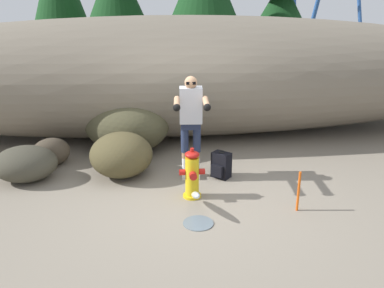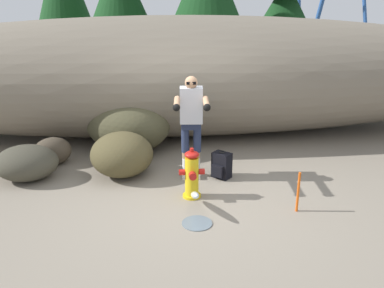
{
  "view_description": "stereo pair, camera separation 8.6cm",
  "coord_description": "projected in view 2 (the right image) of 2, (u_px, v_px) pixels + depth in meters",
  "views": [
    {
      "loc": [
        -0.62,
        -5.79,
        2.93
      ],
      "look_at": [
        0.02,
        0.27,
        0.75
      ],
      "focal_mm": 39.33,
      "sensor_mm": 36.0,
      "label": 1
    },
    {
      "loc": [
        -0.53,
        -5.8,
        2.93
      ],
      "look_at": [
        0.02,
        0.27,
        0.75
      ],
      "focal_mm": 39.33,
      "sensor_mm": 36.0,
      "label": 2
    }
  ],
  "objects": [
    {
      "name": "ground_plane",
      "position": [
        193.0,
        197.0,
        6.48
      ],
      "size": [
        56.0,
        56.0,
        0.04
      ],
      "primitive_type": "cube",
      "color": "gray"
    },
    {
      "name": "dirt_embankment",
      "position": [
        179.0,
        76.0,
        9.03
      ],
      "size": [
        16.02,
        3.2,
        2.53
      ],
      "primitive_type": "ellipsoid",
      "color": "#756B5B",
      "rests_on": "ground_plane"
    },
    {
      "name": "fire_hydrant",
      "position": [
        192.0,
        175.0,
        6.32
      ],
      "size": [
        0.39,
        0.33,
        0.79
      ],
      "color": "gold",
      "rests_on": "ground_plane"
    },
    {
      "name": "hydrant_water_jet",
      "position": [
        195.0,
        201.0,
        5.86
      ],
      "size": [
        0.41,
        0.88,
        0.46
      ],
      "color": "silver",
      "rests_on": "ground_plane"
    },
    {
      "name": "utility_worker",
      "position": [
        191.0,
        115.0,
        6.75
      ],
      "size": [
        0.58,
        1.0,
        1.73
      ],
      "rotation": [
        0.0,
        0.0,
        -1.65
      ],
      "color": "beige",
      "rests_on": "ground_plane"
    },
    {
      "name": "spare_backpack",
      "position": [
        221.0,
        165.0,
        7.05
      ],
      "size": [
        0.36,
        0.36,
        0.47
      ],
      "rotation": [
        0.0,
        0.0,
        3.96
      ],
      "color": "black",
      "rests_on": "ground_plane"
    },
    {
      "name": "boulder_large",
      "position": [
        128.0,
        123.0,
        8.21
      ],
      "size": [
        2.34,
        2.34,
        1.12
      ],
      "primitive_type": "ellipsoid",
      "rotation": [
        0.0,
        0.0,
        2.37
      ],
      "color": "#46432D",
      "rests_on": "ground_plane"
    },
    {
      "name": "boulder_mid",
      "position": [
        122.0,
        154.0,
        7.1
      ],
      "size": [
        1.19,
        1.18,
        0.75
      ],
      "primitive_type": "ellipsoid",
      "rotation": [
        0.0,
        0.0,
        1.71
      ],
      "color": "#4C4429",
      "rests_on": "ground_plane"
    },
    {
      "name": "boulder_small",
      "position": [
        26.0,
        163.0,
        6.96
      ],
      "size": [
        1.06,
        0.89,
        0.58
      ],
      "primitive_type": "ellipsoid",
      "rotation": [
        0.0,
        0.0,
        3.17
      ],
      "color": "#403D31",
      "rests_on": "ground_plane"
    },
    {
      "name": "boulder_outlier",
      "position": [
        53.0,
        151.0,
        7.58
      ],
      "size": [
        0.82,
        0.73,
        0.51
      ],
      "primitive_type": "ellipsoid",
      "rotation": [
        0.0,
        0.0,
        3.56
      ],
      "color": "#453C2F",
      "rests_on": "ground_plane"
    },
    {
      "name": "pine_tree_right",
      "position": [
        285.0,
        3.0,
        12.5
      ],
      "size": [
        2.55,
        2.55,
        4.87
      ],
      "color": "#47331E",
      "rests_on": "ground_plane"
    },
    {
      "name": "survey_stake",
      "position": [
        298.0,
        192.0,
        5.91
      ],
      "size": [
        0.04,
        0.04,
        0.6
      ],
      "primitive_type": "cylinder",
      "color": "#E55914",
      "rests_on": "ground_plane"
    }
  ]
}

